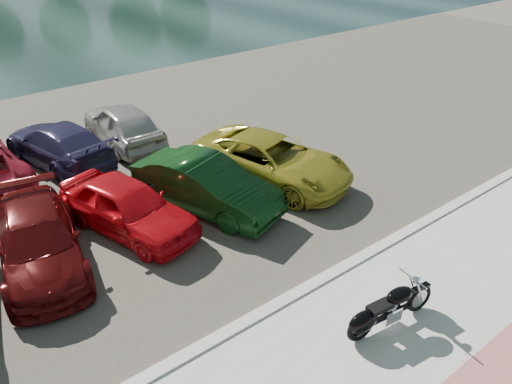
% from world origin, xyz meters
% --- Properties ---
extents(ground, '(200.00, 200.00, 0.00)m').
position_xyz_m(ground, '(0.00, 0.00, 0.00)').
color(ground, '#595447').
rests_on(ground, ground).
extents(promenade, '(60.00, 6.00, 0.10)m').
position_xyz_m(promenade, '(0.00, -1.00, 0.05)').
color(promenade, '#BAB8AF').
rests_on(promenade, ground).
extents(kerb, '(60.00, 0.30, 0.14)m').
position_xyz_m(kerb, '(0.00, 2.00, 0.07)').
color(kerb, '#BAB8AF').
rests_on(kerb, ground).
extents(parking_lot, '(60.00, 18.00, 0.04)m').
position_xyz_m(parking_lot, '(0.00, 11.00, 0.02)').
color(parking_lot, '#474039').
rests_on(parking_lot, ground).
extents(motorcycle, '(2.33, 0.75, 1.05)m').
position_xyz_m(motorcycle, '(-0.95, 0.12, 0.56)').
color(motorcycle, black).
rests_on(motorcycle, promenade).
extents(car_3, '(2.74, 4.96, 1.36)m').
position_xyz_m(car_3, '(-5.84, 6.75, 0.72)').
color(car_3, '#4C0A0A').
rests_on(car_3, parking_lot).
extents(car_4, '(2.85, 4.59, 1.46)m').
position_xyz_m(car_4, '(-3.45, 6.83, 0.77)').
color(car_4, red).
rests_on(car_4, parking_lot).
extents(car_5, '(2.99, 4.88, 1.52)m').
position_xyz_m(car_5, '(-1.17, 6.47, 0.80)').
color(car_5, '#0E3511').
rests_on(car_5, parking_lot).
extents(car_6, '(3.83, 5.78, 1.47)m').
position_xyz_m(car_6, '(1.39, 6.60, 0.78)').
color(car_6, '#A59A26').
rests_on(car_6, parking_lot).
extents(car_11, '(2.86, 5.14, 1.41)m').
position_xyz_m(car_11, '(-3.52, 12.05, 0.74)').
color(car_11, '#2C274C').
rests_on(car_11, parking_lot).
extents(car_12, '(1.94, 4.52, 1.52)m').
position_xyz_m(car_12, '(-1.09, 12.20, 0.80)').
color(car_12, '#A9A9A4').
rests_on(car_12, parking_lot).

